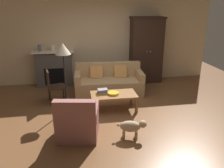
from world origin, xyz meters
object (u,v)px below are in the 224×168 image
Objects in this scene: armoire at (146,50)px; floor_lamp at (63,53)px; book_stack at (102,91)px; fruit_bowl at (113,93)px; dog at (132,127)px; armchair_near_left at (78,122)px; coffee_table at (114,96)px; couch at (109,83)px; mantel_vase_cream at (53,48)px; fireplace at (54,68)px; mantel_vase_slate at (40,48)px; side_chair_wooden at (53,84)px.

floor_lamp is (-2.55, -1.81, 0.37)m from armoire.
floor_lamp is at bearing 172.74° from book_stack.
fruit_bowl is 1.29m from dog.
fruit_bowl is 1.36m from armchair_near_left.
armchair_near_left is (-0.89, -1.06, -0.05)m from coffee_table.
armoire is 1.07× the size of couch.
armoire is 12.30× the size of mantel_vase_cream.
fireplace is 7.38× the size of mantel_vase_cream.
mantel_vase_cream is (-2.95, 0.06, 0.15)m from armoire.
mantel_vase_slate is at bearing 112.65° from floor_lamp.
fruit_bowl is 0.49× the size of dog.
mantel_vase_slate reaches higher than coffee_table.
dog is (1.68, -3.34, -0.96)m from mantel_vase_cream.
coffee_table is at bearing 65.40° from fruit_bowl.
armchair_near_left is 0.54× the size of floor_lamp.
mantel_vase_cream is 0.30× the size of dog.
mantel_vase_cream is at bearing 178.83° from armoire.
book_stack is (-0.25, 0.10, 0.03)m from fruit_bowl.
fireplace is at bearing 101.71° from armchair_near_left.
dog is at bearing -87.94° from couch.
armoire is 7.91× the size of book_stack.
mantel_vase_cream is (-1.53, 2.08, 0.76)m from fruit_bowl.
fireplace is 4.62× the size of fruit_bowl.
coffee_table is 6.44× the size of mantel_vase_cream.
armoire is at bearing -1.03° from mantel_vase_slate.
mantel_vase_slate reaches higher than dog.
armoire is 2.55m from fruit_bowl.
book_stack is at bearing -57.47° from fireplace.
couch is at bearing 92.06° from dog.
couch is 11.52× the size of mantel_vase_cream.
dog is (1.03, -0.23, -0.07)m from armchair_near_left.
armchair_near_left is at bearing -71.16° from side_chair_wooden.
couch is (-1.36, -0.88, -0.74)m from armoire.
mantel_vase_cream is 1.93m from floor_lamp.
floor_lamp reaches higher than side_chair_wooden.
mantel_vase_cream is at bearing -90.00° from fireplace.
armoire is 3.61m from dog.
fireplace reaches higher than coffee_table.
mantel_vase_cream is at bearing 122.76° from book_stack.
armoire reaches higher than mantel_vase_cream.
armchair_near_left is at bearing -78.29° from fireplace.
armoire reaches higher than dog.
side_chair_wooden is (0.44, -1.38, -0.71)m from mantel_vase_slate.
mantel_vase_cream reaches higher than book_stack.
side_chair_wooden is 1.60× the size of dog.
fruit_bowl is at bearing 96.79° from dog.
side_chair_wooden is at bearing 155.44° from coffee_table.
fireplace is 2.59m from coffee_table.
mantel_vase_cream is at bearing 0.00° from mantel_vase_slate.
mantel_vase_cream reaches higher than side_chair_wooden.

